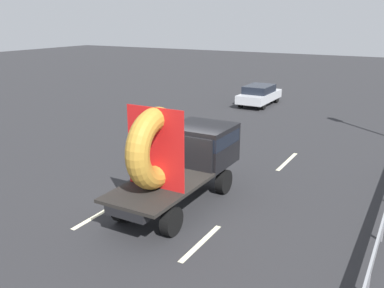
% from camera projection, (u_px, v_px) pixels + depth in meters
% --- Properties ---
extents(ground_plane, '(120.00, 120.00, 0.00)m').
position_uv_depth(ground_plane, '(174.00, 202.00, 13.83)').
color(ground_plane, '#28282B').
extents(flatbed_truck, '(2.02, 5.37, 3.45)m').
position_uv_depth(flatbed_truck, '(184.00, 154.00, 13.44)').
color(flatbed_truck, black).
rests_on(flatbed_truck, ground_plane).
extents(distant_sedan, '(1.81, 4.23, 1.38)m').
position_uv_depth(distant_sedan, '(259.00, 94.00, 28.90)').
color(distant_sedan, black).
rests_on(distant_sedan, ground_plane).
extents(lane_dash_left_near, '(0.16, 2.23, 0.01)m').
position_uv_depth(lane_dash_left_near, '(99.00, 214.00, 12.93)').
color(lane_dash_left_near, beige).
rests_on(lane_dash_left_near, ground_plane).
extents(lane_dash_left_far, '(0.16, 2.02, 0.01)m').
position_uv_depth(lane_dash_left_far, '(213.00, 149.00, 19.42)').
color(lane_dash_left_far, beige).
rests_on(lane_dash_left_far, ground_plane).
extents(lane_dash_right_near, '(0.16, 2.18, 0.01)m').
position_uv_depth(lane_dash_right_near, '(201.00, 243.00, 11.30)').
color(lane_dash_right_near, beige).
rests_on(lane_dash_right_near, ground_plane).
extents(lane_dash_right_far, '(0.16, 2.52, 0.01)m').
position_uv_depth(lane_dash_right_far, '(287.00, 161.00, 17.68)').
color(lane_dash_right_far, beige).
rests_on(lane_dash_right_far, ground_plane).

